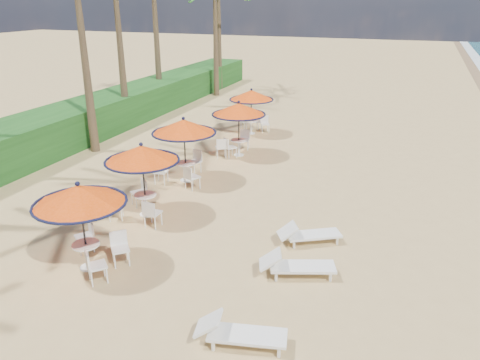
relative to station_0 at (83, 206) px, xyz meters
The scene contains 10 objects.
ground 5.30m from the station_0, ahead, with size 160.00×160.00×0.00m, color tan.
scrub_hedge 14.07m from the station_0, 127.53° to the left, with size 3.00×40.00×1.80m, color #194716.
station_0 is the anchor object (origin of this frame).
station_1 3.47m from the station_0, 96.10° to the left, with size 2.50×2.50×2.61m.
station_2 6.87m from the station_0, 94.32° to the left, with size 2.57×2.57×2.68m.
station_3 10.72m from the station_0, 88.43° to the left, with size 2.51×2.54×2.62m.
station_4 14.62m from the station_0, 91.39° to the left, with size 2.39×2.39×2.50m.
lounger_near 5.40m from the station_0, 16.52° to the right, with size 2.07×1.03×0.71m.
lounger_mid 5.86m from the station_0, 16.24° to the left, with size 2.13×1.30×0.73m.
lounger_far 6.55m from the station_0, 33.05° to the left, with size 1.97×1.50×0.69m.
Camera 1 is at (2.92, -9.19, 7.04)m, focal length 35.00 mm.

